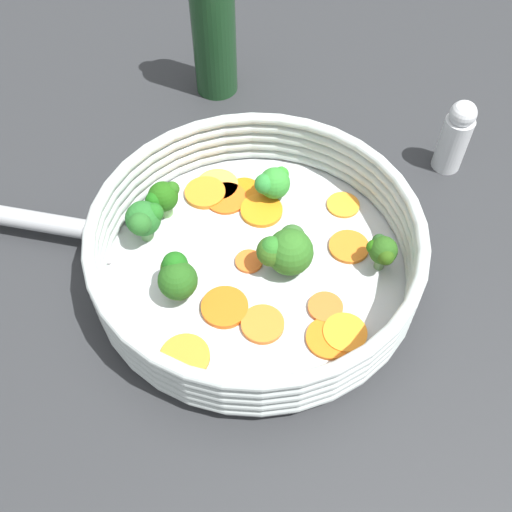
% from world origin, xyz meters
% --- Properties ---
extents(ground_plane, '(4.00, 4.00, 0.00)m').
position_xyz_m(ground_plane, '(0.00, 0.00, 0.00)').
color(ground_plane, '#262729').
extents(skillet, '(0.31, 0.31, 0.01)m').
position_xyz_m(skillet, '(0.00, 0.00, 0.01)').
color(skillet, '#B2B5B7').
rests_on(skillet, ground_plane).
extents(skillet_rim_wall, '(0.33, 0.33, 0.06)m').
position_xyz_m(skillet_rim_wall, '(0.00, 0.00, 0.04)').
color(skillet_rim_wall, '#B1BBB8').
rests_on(skillet_rim_wall, skillet).
extents(skillet_handle, '(0.05, 0.22, 0.02)m').
position_xyz_m(skillet_handle, '(0.04, -0.26, 0.02)').
color(skillet_handle, '#999B9E').
rests_on(skillet_handle, skillet).
extents(skillet_rivet_left, '(0.01, 0.01, 0.01)m').
position_xyz_m(skillet_rivet_left, '(-0.01, -0.15, 0.02)').
color(skillet_rivet_left, '#B2B6BB').
rests_on(skillet_rivet_left, skillet).
extents(skillet_rivet_right, '(0.01, 0.01, 0.01)m').
position_xyz_m(skillet_rivet_right, '(0.05, -0.14, 0.02)').
color(skillet_rivet_right, '#B6B2B5').
rests_on(skillet_rivet_right, skillet).
extents(carrot_slice_0, '(0.06, 0.06, 0.00)m').
position_xyz_m(carrot_slice_0, '(-0.07, -0.02, 0.02)').
color(carrot_slice_0, orange).
rests_on(carrot_slice_0, skillet).
extents(carrot_slice_1, '(0.06, 0.06, 0.01)m').
position_xyz_m(carrot_slice_1, '(0.06, -0.01, 0.02)').
color(carrot_slice_1, '#E35D13').
rests_on(carrot_slice_1, skillet).
extents(carrot_slice_2, '(0.06, 0.06, 0.00)m').
position_xyz_m(carrot_slice_2, '(0.06, 0.09, 0.01)').
color(carrot_slice_2, orange).
rests_on(carrot_slice_2, skillet).
extents(carrot_slice_3, '(0.06, 0.06, 0.01)m').
position_xyz_m(carrot_slice_3, '(-0.07, -0.09, 0.02)').
color(carrot_slice_3, orange).
rests_on(carrot_slice_3, skillet).
extents(carrot_slice_4, '(0.06, 0.06, 0.00)m').
position_xyz_m(carrot_slice_4, '(-0.07, -0.06, 0.01)').
color(carrot_slice_4, orange).
rests_on(carrot_slice_4, skillet).
extents(carrot_slice_5, '(0.05, 0.05, 0.00)m').
position_xyz_m(carrot_slice_5, '(-0.05, 0.08, 0.01)').
color(carrot_slice_5, orange).
rests_on(carrot_slice_5, skillet).
extents(carrot_slice_6, '(0.07, 0.07, 0.00)m').
position_xyz_m(carrot_slice_6, '(-0.09, -0.08, 0.01)').
color(carrot_slice_6, '#EB993E').
rests_on(carrot_slice_6, skillet).
extents(carrot_slice_7, '(0.05, 0.05, 0.01)m').
position_xyz_m(carrot_slice_7, '(0.05, 0.11, 0.02)').
color(carrot_slice_7, orange).
rests_on(carrot_slice_7, skillet).
extents(carrot_slice_8, '(0.04, 0.04, 0.00)m').
position_xyz_m(carrot_slice_8, '(-0.11, 0.06, 0.01)').
color(carrot_slice_8, orange).
rests_on(carrot_slice_8, skillet).
extents(carrot_slice_9, '(0.07, 0.07, 0.00)m').
position_xyz_m(carrot_slice_9, '(0.12, -0.02, 0.01)').
color(carrot_slice_9, orange).
rests_on(carrot_slice_9, skillet).
extents(carrot_slice_10, '(0.05, 0.05, 0.00)m').
position_xyz_m(carrot_slice_10, '(-0.09, -0.05, 0.01)').
color(carrot_slice_10, orange).
rests_on(carrot_slice_10, skillet).
extents(carrot_slice_11, '(0.05, 0.05, 0.00)m').
position_xyz_m(carrot_slice_11, '(0.03, 0.08, 0.01)').
color(carrot_slice_11, orange).
rests_on(carrot_slice_11, skillet).
extents(carrot_slice_12, '(0.04, 0.04, 0.00)m').
position_xyz_m(carrot_slice_12, '(0.00, -0.01, 0.01)').
color(carrot_slice_12, orange).
rests_on(carrot_slice_12, skillet).
extents(carrot_slice_13, '(0.05, 0.05, 0.01)m').
position_xyz_m(carrot_slice_13, '(0.06, 0.03, 0.02)').
color(carrot_slice_13, orange).
rests_on(carrot_slice_13, skillet).
extents(broccoli_floret_0, '(0.04, 0.04, 0.05)m').
position_xyz_m(broccoli_floret_0, '(0.01, -0.12, 0.04)').
color(broccoli_floret_0, '#5E9355').
rests_on(broccoli_floret_0, skillet).
extents(broccoli_floret_1, '(0.05, 0.05, 0.05)m').
position_xyz_m(broccoli_floret_1, '(-0.01, 0.03, 0.04)').
color(broccoli_floret_1, '#6C8C56').
rests_on(broccoli_floret_1, skillet).
extents(broccoli_floret_2, '(0.04, 0.04, 0.04)m').
position_xyz_m(broccoli_floret_2, '(-0.09, -0.02, 0.04)').
color(broccoli_floret_2, '#5C9152').
rests_on(broccoli_floret_2, skillet).
extents(broccoli_floret_3, '(0.04, 0.04, 0.05)m').
position_xyz_m(broccoli_floret_3, '(0.06, -0.06, 0.04)').
color(broccoli_floret_3, '#82AD61').
rests_on(broccoli_floret_3, skillet).
extents(broccoli_floret_4, '(0.03, 0.03, 0.04)m').
position_xyz_m(broccoli_floret_4, '(-0.04, 0.12, 0.04)').
color(broccoli_floret_4, '#648956').
rests_on(broccoli_floret_4, skillet).
extents(broccoli_floret_5, '(0.04, 0.03, 0.04)m').
position_xyz_m(broccoli_floret_5, '(-0.03, -0.12, 0.04)').
color(broccoli_floret_5, '#72A45C').
rests_on(broccoli_floret_5, skillet).
extents(salt_shaker, '(0.03, 0.03, 0.09)m').
position_xyz_m(salt_shaker, '(-0.22, 0.16, 0.05)').
color(salt_shaker, silver).
rests_on(salt_shaker, ground_plane).
extents(oil_bottle, '(0.05, 0.05, 0.23)m').
position_xyz_m(oil_bottle, '(-0.26, -0.15, 0.10)').
color(oil_bottle, '#193D1E').
rests_on(oil_bottle, ground_plane).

